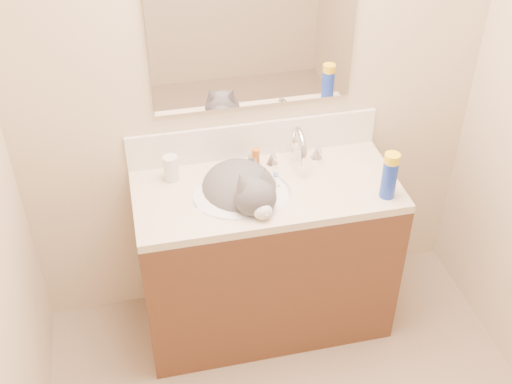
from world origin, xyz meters
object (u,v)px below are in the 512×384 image
cat (243,193)px  vanity_cabinet (266,260)px  silver_jar (253,161)px  basin (242,207)px  amber_bottle (256,157)px  spray_can (389,179)px  faucet (298,150)px  pill_bottle (171,168)px

cat → vanity_cabinet: bearing=-11.0°
cat → silver_jar: 0.21m
basin → cat: size_ratio=0.88×
amber_bottle → spray_can: (0.51, -0.36, 0.05)m
basin → spray_can: size_ratio=2.45×
spray_can → basin: bearing=166.6°
vanity_cabinet → spray_can: (0.50, -0.18, 0.54)m
silver_jar → faucet: bearing=-12.0°
faucet → spray_can: bearing=-44.3°
silver_jar → amber_bottle: bearing=1.4°
pill_bottle → amber_bottle: (0.40, 0.03, -0.02)m
faucet → amber_bottle: faucet is taller
basin → spray_can: (0.62, -0.15, 0.16)m
vanity_cabinet → pill_bottle: (-0.41, 0.15, 0.51)m
vanity_cabinet → faucet: size_ratio=4.29×
vanity_cabinet → cat: 0.45m
cat → spray_can: cat is taller
basin → cat: cat is taller
faucet → vanity_cabinet: bearing=-142.7°
cat → pill_bottle: (-0.30, 0.16, 0.07)m
pill_bottle → amber_bottle: pill_bottle is taller
amber_bottle → spray_can: 0.63m
basin → cat: (0.01, 0.03, 0.06)m
vanity_cabinet → pill_bottle: 0.67m
silver_jar → spray_can: 0.64m
amber_bottle → spray_can: spray_can is taller
basin → pill_bottle: bearing=147.5°
vanity_cabinet → faucet: bearing=37.3°
vanity_cabinet → spray_can: spray_can is taller
basin → faucet: (0.30, 0.17, 0.16)m
basin → pill_bottle: 0.37m
cat → amber_bottle: 0.22m
spray_can → faucet: bearing=135.7°
vanity_cabinet → cat: cat is taller
faucet → pill_bottle: size_ratio=2.27×
pill_bottle → spray_can: spray_can is taller
silver_jar → amber_bottle: size_ratio=0.60×
pill_bottle → silver_jar: 0.39m
vanity_cabinet → faucet: faucet is taller
spray_can → silver_jar: bearing=145.8°
vanity_cabinet → amber_bottle: amber_bottle is taller
pill_bottle → spray_can: bearing=-20.0°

